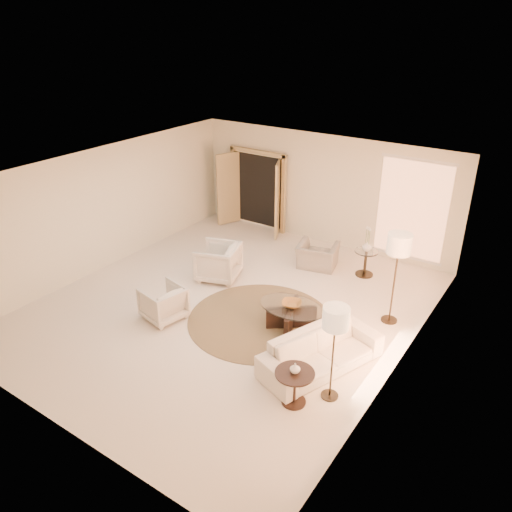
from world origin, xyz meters
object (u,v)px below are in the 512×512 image
Objects in this scene: armchair_left at (218,260)px; floor_lamp_far at (336,322)px; bowl at (292,304)px; end_vase at (295,368)px; accent_chair at (318,252)px; side_vase at (367,246)px; coffee_table at (291,314)px; side_table at (366,260)px; sofa at (321,352)px; end_table at (294,382)px; floor_lamp_near at (399,248)px; armchair_right at (163,301)px.

floor_lamp_far reaches higher than armchair_left.
bowl is 2.06m from end_vase.
floor_lamp_far reaches higher than bowl.
accent_chair is 3.95× the size of side_vase.
coffee_table is at bearing 53.53° from armchair_left.
side_table reaches higher than coffee_table.
armchair_left is at bearing -143.26° from side_table.
sofa is at bearing -78.75° from side_table.
floor_lamp_far is at bearing 47.33° from end_table.
floor_lamp_far is at bearing 43.12° from armchair_left.
armchair_left is 3.35m from side_vase.
bowl is at bearing -96.49° from side_table.
side_vase is (-1.16, 1.51, -0.84)m from floor_lamp_near.
accent_chair reaches higher than end_table.
end_table is at bearing -80.44° from side_table.
end_table is 4.59m from side_table.
floor_lamp_far is 0.93m from end_vase.
coffee_table is 9.62× the size of end_vase.
coffee_table is 2.26m from floor_lamp_far.
sofa is 2.86× the size of armchair_right.
side_table is (0.32, 2.77, 0.07)m from coffee_table.
armchair_right is 4.56× the size of end_vase.
floor_lamp_far reaches higher than sofa.
floor_lamp_far is (0.46, -0.57, 1.06)m from sofa.
side_vase is (0.00, 0.00, 0.35)m from side_table.
armchair_right reaches higher than coffee_table.
sofa is 3.60m from side_table.
bowl is at bearing 121.63° from end_vase.
armchair_right reaches higher than side_table.
bowl is 1.63× the size of side_vase.
sofa is 2.40× the size of accent_chair.
bowl is at bearing 90.00° from coffee_table.
floor_lamp_near is 3.17m from end_vase.
side_vase is at bearing 90.00° from side_table.
armchair_left is (-3.37, 1.53, 0.13)m from sofa.
coffee_table is 2.62× the size of end_table.
accent_chair reaches higher than side_table.
floor_lamp_far is 7.11× the size of side_vase.
floor_lamp_far is at bearing -90.00° from floor_lamp_near.
armchair_right is 0.47× the size of floor_lamp_far.
coffee_table is 4.29× the size of bowl.
armchair_left is 4.47m from floor_lamp_far.
sofa is 1.05m from end_vase.
end_table is (3.31, -0.64, 0.02)m from armchair_right.
floor_lamp_near is (0.46, 2.02, 1.25)m from sofa.
floor_lamp_far reaches higher than accent_chair.
side_vase is at bearing 108.57° from armchair_left.
armchair_left is 2.49m from coffee_table.
bowl is at bearing 121.63° from end_table.
side_vase reaches higher than coffee_table.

